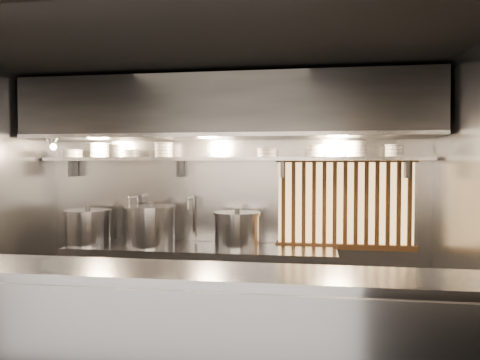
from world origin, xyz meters
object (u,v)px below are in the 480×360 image
(heat_lamp, at_px, (52,142))
(stock_pot_mid, at_px, (150,226))
(stock_pot_left, at_px, (88,227))
(pendant_bulb, at_px, (219,151))
(stock_pot_right, at_px, (237,229))

(heat_lamp, xyz_separation_m, stock_pot_mid, (1.03, 0.26, -0.94))
(stock_pot_left, distance_m, stock_pot_mid, 0.74)
(pendant_bulb, xyz_separation_m, stock_pot_right, (0.21, -0.03, -0.86))
(stock_pot_left, bearing_deg, stock_pot_mid, 1.48)
(stock_pot_right, bearing_deg, stock_pot_mid, -176.88)
(stock_pot_left, height_order, stock_pot_mid, stock_pot_mid)
(heat_lamp, height_order, stock_pot_right, heat_lamp)
(pendant_bulb, height_order, stock_pot_mid, pendant_bulb)
(stock_pot_mid, xyz_separation_m, stock_pot_right, (0.98, 0.05, -0.03))
(heat_lamp, bearing_deg, stock_pot_right, 8.97)
(stock_pot_mid, bearing_deg, heat_lamp, -165.60)
(stock_pot_left, xyz_separation_m, stock_pot_right, (1.73, 0.07, -0.00))
(heat_lamp, bearing_deg, stock_pot_left, 40.52)
(heat_lamp, relative_size, stock_pot_left, 0.50)
(pendant_bulb, height_order, stock_pot_left, pendant_bulb)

